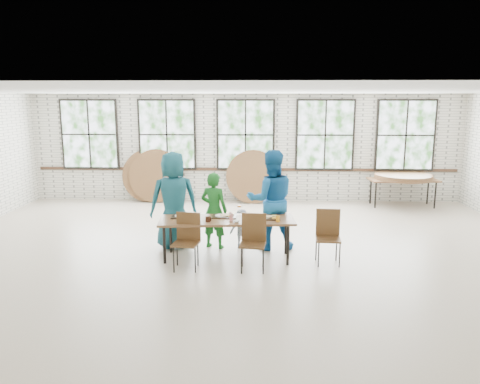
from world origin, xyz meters
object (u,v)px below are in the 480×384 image
(storage_table, at_px, (403,181))
(chair_near_left, at_px, (187,236))
(chair_near_right, at_px, (253,237))
(dining_table, at_px, (227,222))

(storage_table, bearing_deg, chair_near_left, -139.83)
(chair_near_right, height_order, storage_table, chair_near_right)
(chair_near_right, bearing_deg, dining_table, 140.54)
(chair_near_left, bearing_deg, chair_near_right, 7.16)
(dining_table, bearing_deg, chair_near_right, -50.64)
(dining_table, xyz_separation_m, chair_near_left, (-0.65, -0.47, -0.13))
(chair_near_right, distance_m, storage_table, 6.34)
(chair_near_left, height_order, storage_table, chair_near_left)
(dining_table, relative_size, storage_table, 1.33)
(chair_near_right, relative_size, storage_table, 0.51)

